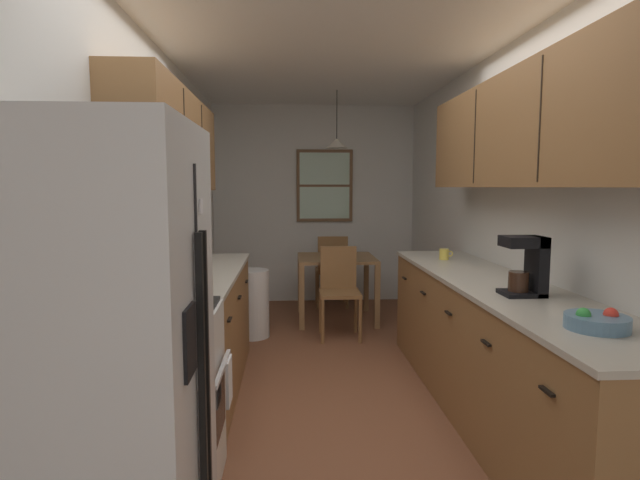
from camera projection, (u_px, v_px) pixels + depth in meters
name	position (u px, v px, depth m)	size (l,w,h in m)	color
ground_plane	(330.00, 370.00, 4.18)	(12.00, 12.00, 0.00)	brown
wall_left	(158.00, 216.00, 3.96)	(0.10, 9.00, 2.55)	silver
wall_right	(495.00, 215.00, 4.13)	(0.10, 9.00, 2.55)	silver
wall_back	(314.00, 204.00, 6.68)	(4.40, 0.10, 2.55)	silver
ceiling_slab	(330.00, 45.00, 3.91)	(4.40, 9.00, 0.08)	white
refrigerator	(100.00, 378.00, 1.72)	(0.69, 0.73, 1.72)	silver
stove_range	(151.00, 401.00, 2.46)	(0.66, 0.64, 1.10)	white
microwave_over_range	(118.00, 162.00, 2.33)	(0.39, 0.61, 0.32)	black
counter_left	(197.00, 331.00, 3.72)	(0.64, 1.90, 0.90)	olive
upper_cabinets_left	(171.00, 142.00, 3.52)	(0.33, 1.98, 0.67)	olive
counter_right	(495.00, 350.00, 3.29)	(0.64, 3.14, 0.90)	olive
upper_cabinets_right	(528.00, 130.00, 3.10)	(0.33, 2.82, 0.70)	olive
dining_table	(336.00, 267.00, 5.71)	(0.86, 0.83, 0.72)	olive
dining_chair_near	(339.00, 287.00, 5.10)	(0.40, 0.40, 0.90)	olive
dining_chair_far	(332.00, 267.00, 6.34)	(0.40, 0.40, 0.90)	olive
pendant_light	(337.00, 143.00, 5.57)	(0.24, 0.24, 0.62)	black
back_window	(325.00, 186.00, 6.59)	(0.73, 0.05, 0.93)	brown
trash_bin	(252.00, 304.00, 5.08)	(0.34, 0.34, 0.68)	white
storage_canister	(170.00, 276.00, 2.89)	(0.11, 0.11, 0.20)	#265999
dish_towel	(229.00, 381.00, 2.63)	(0.02, 0.16, 0.24)	white
coffee_maker	(528.00, 265.00, 2.82)	(0.22, 0.18, 0.33)	black
mug_by_coffeemaker	(444.00, 254.00, 4.22)	(0.11, 0.08, 0.09)	#E5CC4C
fruit_bowl	(597.00, 321.00, 2.16)	(0.26, 0.26, 0.09)	#597F9E
table_serving_bowl	(343.00, 253.00, 5.77)	(0.17, 0.17, 0.06)	#4C7299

